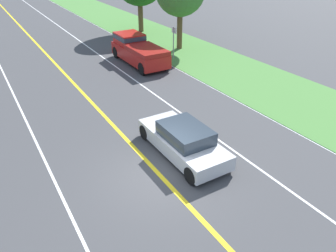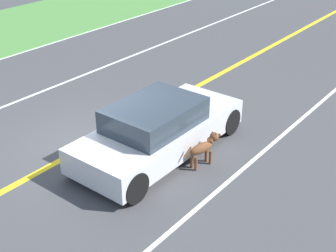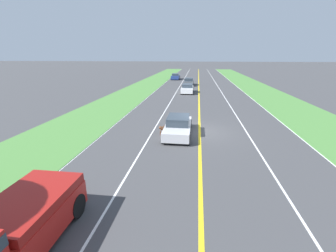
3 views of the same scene
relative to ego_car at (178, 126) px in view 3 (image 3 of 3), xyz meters
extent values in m
plane|color=#424244|center=(-1.56, -0.81, -0.62)|extent=(400.00, 400.00, 0.00)
cube|color=yellow|center=(-1.56, -0.81, -0.62)|extent=(0.18, 160.00, 0.01)
cube|color=white|center=(5.44, -0.81, -0.62)|extent=(0.14, 160.00, 0.01)
cube|color=white|center=(-8.56, -0.81, -0.62)|extent=(0.14, 160.00, 0.01)
cube|color=white|center=(1.94, -0.81, -0.62)|extent=(0.10, 160.00, 0.01)
cube|color=white|center=(-5.06, -0.81, -0.62)|extent=(0.10, 160.00, 0.01)
cube|color=#4C843D|center=(8.44, -0.81, -0.61)|extent=(6.00, 160.00, 0.03)
cube|color=silver|center=(0.00, 0.05, -0.14)|extent=(1.79, 4.48, 0.60)
cube|color=#2D3842|center=(0.00, -0.13, 0.43)|extent=(1.54, 2.15, 0.54)
cylinder|color=black|center=(0.81, 1.85, -0.29)|extent=(0.22, 0.67, 0.67)
cylinder|color=black|center=(0.81, -1.76, -0.29)|extent=(0.22, 0.67, 0.67)
cylinder|color=black|center=(-0.81, 1.85, -0.29)|extent=(0.22, 0.67, 0.67)
cylinder|color=black|center=(-0.81, -1.76, -0.29)|extent=(0.22, 0.67, 0.67)
ellipsoid|color=brown|center=(1.11, 0.14, -0.16)|extent=(0.34, 0.65, 0.25)
cylinder|color=brown|center=(1.23, 0.34, -0.45)|extent=(0.07, 0.07, 0.34)
cylinder|color=brown|center=(1.13, -0.08, -0.45)|extent=(0.07, 0.07, 0.34)
cylinder|color=brown|center=(1.10, 0.37, -0.45)|extent=(0.07, 0.07, 0.34)
cylinder|color=brown|center=(1.00, -0.05, -0.45)|extent=(0.07, 0.07, 0.34)
cylinder|color=brown|center=(1.18, 0.40, -0.06)|extent=(0.17, 0.20, 0.17)
sphere|color=brown|center=(1.20, 0.51, 0.00)|extent=(0.25, 0.25, 0.21)
ellipsoid|color=#331E14|center=(1.24, 0.65, -0.01)|extent=(0.12, 0.12, 0.08)
cone|color=#55301C|center=(1.26, 0.48, 0.08)|extent=(0.08, 0.08, 0.09)
cone|color=#55301C|center=(1.14, 0.51, 0.08)|extent=(0.08, 0.08, 0.09)
cylinder|color=brown|center=(1.02, -0.25, -0.12)|extent=(0.10, 0.24, 0.23)
cube|color=red|center=(3.71, 11.29, 0.07)|extent=(1.99, 5.51, 0.87)
cube|color=maroon|center=(3.71, 10.13, 0.65)|extent=(1.95, 3.13, 0.30)
cylinder|color=black|center=(4.61, 9.12, -0.20)|extent=(0.22, 0.84, 0.84)
cylinder|color=black|center=(2.80, 9.12, -0.20)|extent=(0.22, 0.84, 0.84)
cube|color=white|center=(0.22, -19.15, -0.12)|extent=(1.76, 4.36, 0.65)
cube|color=#2D3842|center=(0.22, -19.32, 0.45)|extent=(1.51, 2.09, 0.49)
cylinder|color=black|center=(1.01, -17.37, -0.31)|extent=(0.22, 0.63, 0.63)
cylinder|color=black|center=(1.01, -20.92, -0.31)|extent=(0.22, 0.63, 0.63)
cylinder|color=black|center=(-0.57, -17.37, -0.31)|extent=(0.22, 0.63, 0.63)
cylinder|color=black|center=(-0.57, -20.92, -0.31)|extent=(0.22, 0.63, 0.63)
cube|color=#51565B|center=(0.37, -28.32, -0.13)|extent=(1.80, 4.27, 0.63)
cube|color=#2D3842|center=(0.37, -28.49, 0.46)|extent=(1.55, 2.05, 0.55)
cylinder|color=black|center=(1.18, -26.59, -0.31)|extent=(0.22, 0.62, 0.62)
cylinder|color=black|center=(1.18, -30.05, -0.31)|extent=(0.22, 0.62, 0.62)
cylinder|color=black|center=(-0.44, -26.59, -0.31)|extent=(0.22, 0.62, 0.62)
cylinder|color=black|center=(-0.44, -30.05, -0.31)|extent=(0.22, 0.62, 0.62)
cube|color=navy|center=(3.92, -38.90, -0.10)|extent=(1.86, 4.35, 0.71)
cube|color=#2D3842|center=(3.92, -39.07, 0.50)|extent=(1.60, 2.09, 0.49)
cylinder|color=black|center=(4.76, -37.12, -0.32)|extent=(0.22, 0.61, 0.61)
cylinder|color=black|center=(4.76, -40.68, -0.32)|extent=(0.22, 0.61, 0.61)
cylinder|color=black|center=(3.08, -37.12, -0.32)|extent=(0.22, 0.61, 0.61)
cylinder|color=black|center=(3.08, -40.68, -0.32)|extent=(0.22, 0.61, 0.61)
camera|label=1|loc=(-6.40, -9.37, 7.04)|focal=35.00mm
camera|label=2|loc=(6.04, -7.33, 5.14)|focal=50.00mm
camera|label=3|loc=(-1.25, 15.36, 4.87)|focal=24.00mm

